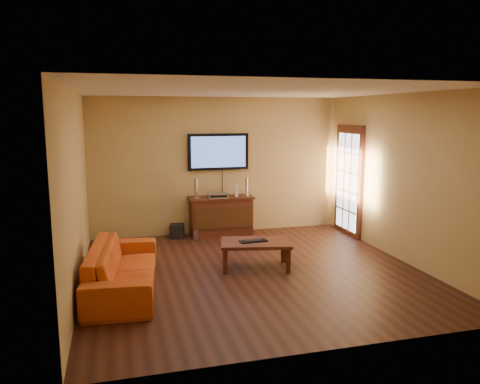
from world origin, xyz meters
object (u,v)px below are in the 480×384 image
object	(u,v)px
av_receiver	(218,195)
subwoofer	(177,231)
sofa	(123,260)
game_console	(236,191)
keyboard	(253,241)
television	(218,152)
bottle	(196,236)
speaker_right	(247,188)
speaker_left	(196,189)
media_console	(221,216)
coffee_table	(255,245)

from	to	relation	value
av_receiver	subwoofer	distance (m)	1.05
sofa	game_console	bearing A→B (deg)	-35.99
av_receiver	keyboard	distance (m)	2.12
television	av_receiver	size ratio (longest dim) A/B	3.20
bottle	speaker_right	bearing A→B (deg)	15.27
speaker_left	speaker_right	world-z (taller)	speaker_left
speaker_left	speaker_right	xyz separation A→B (m)	(1.01, -0.01, -0.01)
television	keyboard	bearing A→B (deg)	-88.98
television	speaker_right	world-z (taller)	television
speaker_right	media_console	bearing A→B (deg)	178.40
media_console	speaker_right	distance (m)	0.75
media_console	coffee_table	bearing A→B (deg)	-87.97
sofa	subwoofer	xyz separation A→B (m)	(1.06, 2.52, -0.29)
sofa	bottle	world-z (taller)	sofa
speaker_left	game_console	bearing A→B (deg)	-0.19
media_console	speaker_right	xyz separation A→B (m)	(0.52, -0.01, 0.55)
sofa	bottle	bearing A→B (deg)	-26.07
coffee_table	sofa	size ratio (longest dim) A/B	0.55
sofa	keyboard	distance (m)	2.01
media_console	game_console	size ratio (longest dim) A/B	5.52
speaker_right	subwoofer	xyz separation A→B (m)	(-1.39, 0.03, -0.80)
coffee_table	keyboard	bearing A→B (deg)	-177.88
television	subwoofer	distance (m)	1.75
av_receiver	bottle	bearing A→B (deg)	-145.88
sofa	speaker_right	size ratio (longest dim) A/B	5.93
media_console	subwoofer	bearing A→B (deg)	179.11
keyboard	game_console	bearing A→B (deg)	82.70
speaker_left	bottle	bearing A→B (deg)	-103.05
coffee_table	subwoofer	world-z (taller)	coffee_table
sofa	keyboard	xyz separation A→B (m)	(1.97, 0.41, 0.02)
speaker_left	speaker_right	size ratio (longest dim) A/B	1.09
television	sofa	bearing A→B (deg)	-125.44
av_receiver	speaker_left	bearing A→B (deg)	-178.42
sofa	keyboard	bearing A→B (deg)	-72.51
coffee_table	game_console	xyz separation A→B (m)	(0.23, 2.09, 0.51)
speaker_left	keyboard	distance (m)	2.22
speaker_right	av_receiver	size ratio (longest dim) A/B	0.96
speaker_left	television	bearing A→B (deg)	23.12
television	game_console	size ratio (longest dim) A/B	5.26
media_console	subwoofer	distance (m)	0.91
coffee_table	speaker_right	distance (m)	2.20
speaker_left	game_console	xyz separation A→B (m)	(0.80, -0.00, -0.07)
coffee_table	game_console	world-z (taller)	game_console
bottle	game_console	bearing A→B (deg)	19.08
sofa	television	bearing A→B (deg)	-29.58
game_console	subwoofer	distance (m)	1.40
speaker_left	keyboard	size ratio (longest dim) A/B	0.91
coffee_table	subwoofer	size ratio (longest dim) A/B	4.44
av_receiver	subwoofer	xyz separation A→B (m)	(-0.80, 0.04, -0.68)
television	av_receiver	bearing A→B (deg)	-107.31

